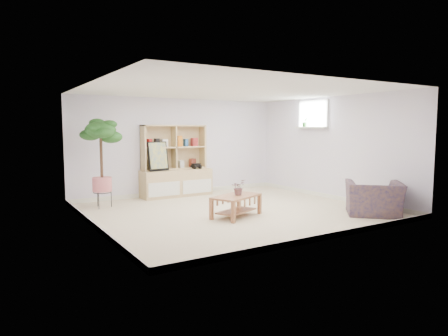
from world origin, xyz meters
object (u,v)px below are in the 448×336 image
floor_tree (101,163)px  armchair (374,196)px  storage_unit (176,161)px  coffee_table (236,206)px

floor_tree → armchair: 5.50m
storage_unit → floor_tree: (-1.93, -0.50, 0.06)m
storage_unit → armchair: (2.28, -3.99, -0.50)m
coffee_table → armchair: (2.30, -1.28, 0.17)m
coffee_table → floor_tree: 3.01m
coffee_table → floor_tree: floor_tree is taller
storage_unit → floor_tree: floor_tree is taller
storage_unit → armchair: storage_unit is taller
coffee_table → floor_tree: (-1.91, 2.21, 0.73)m
floor_tree → armchair: size_ratio=1.87×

